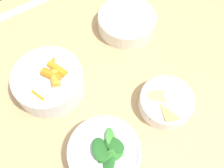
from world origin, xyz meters
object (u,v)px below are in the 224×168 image
Objects in this scene: bowl_greens at (105,152)px; bowl_cookies at (166,102)px; bowl_carrots at (49,81)px; bowl_beans_hotdog at (127,22)px; ruler at (32,5)px.

bowl_greens is 1.22× the size of bowl_cookies.
bowl_carrots is 1.05× the size of bowl_beans_hotdog.
bowl_carrots reaches higher than bowl_cookies.
bowl_cookies is 0.55m from ruler.
ruler is at bearing 81.88° from bowl_greens.
bowl_beans_hotdog is at bearing 10.26° from bowl_carrots.
bowl_greens is at bearing -86.13° from bowl_carrots.
bowl_beans_hotdog is at bearing 46.17° from bowl_greens.
bowl_cookies is at bearing -105.96° from bowl_beans_hotdog.
bowl_greens is 0.20m from bowl_cookies.
ruler is (-0.12, 0.54, -0.02)m from bowl_cookies.
bowl_beans_hotdog is at bearing -52.36° from ruler.
bowl_carrots reaches higher than ruler.
ruler is at bearing 127.64° from bowl_beans_hotdog.
bowl_cookies is (0.22, -0.22, -0.01)m from bowl_carrots.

